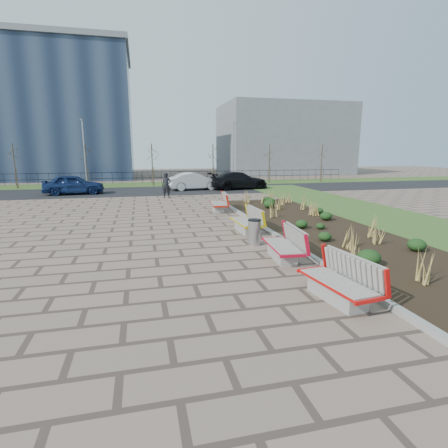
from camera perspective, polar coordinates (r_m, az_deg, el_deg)
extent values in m
plane|color=#796153|center=(9.07, -4.87, -9.84)|extent=(120.00, 120.00, 0.00)
cube|color=black|center=(15.65, 15.39, -0.75)|extent=(4.50, 18.00, 0.10)
cube|color=gray|center=(14.67, 7.39, -1.14)|extent=(0.16, 18.00, 0.15)
cube|color=#33511E|center=(18.40, 28.47, -0.03)|extent=(5.00, 38.00, 0.04)
cube|color=#33511E|center=(36.52, -11.59, 6.37)|extent=(80.00, 5.00, 0.04)
cube|color=black|center=(30.55, -11.17, 5.34)|extent=(80.00, 7.00, 0.02)
cylinder|color=#B2B2B7|center=(12.66, 4.97, -1.38)|extent=(0.45, 0.45, 0.92)
imported|color=black|center=(25.77, -9.37, 6.24)|extent=(0.72, 0.54, 1.81)
imported|color=#122250|center=(29.85, -23.34, 5.95)|extent=(4.62, 2.12, 1.53)
imported|color=#B3B5BB|center=(30.75, -4.81, 6.98)|extent=(4.67, 2.05, 1.49)
imported|color=black|center=(31.28, 2.41, 7.12)|extent=(5.48, 2.76, 1.53)
cube|color=slate|center=(54.66, 9.62, 13.40)|extent=(18.00, 12.00, 10.00)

